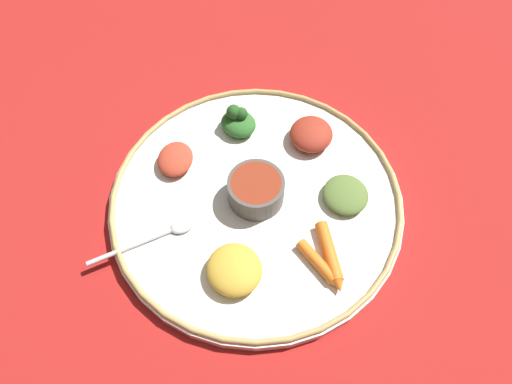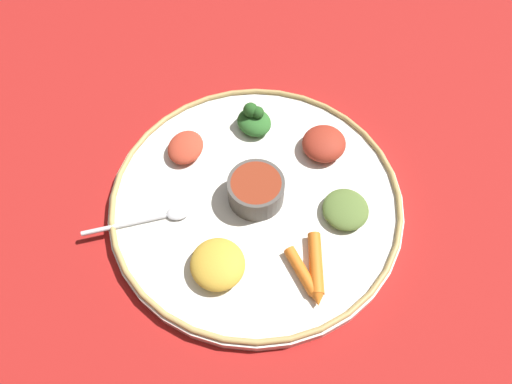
{
  "view_description": "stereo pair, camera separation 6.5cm",
  "coord_description": "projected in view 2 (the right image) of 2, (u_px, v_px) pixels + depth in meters",
  "views": [
    {
      "loc": [
        -0.31,
        0.13,
        0.59
      ],
      "look_at": [
        0.0,
        0.0,
        0.03
      ],
      "focal_mm": 32.09,
      "sensor_mm": 36.0,
      "label": 1
    },
    {
      "loc": [
        -0.33,
        0.07,
        0.59
      ],
      "look_at": [
        0.0,
        0.0,
        0.03
      ],
      "focal_mm": 32.09,
      "sensor_mm": 36.0,
      "label": 2
    }
  ],
  "objects": [
    {
      "name": "mound_collards",
      "position": [
        346.0,
        209.0,
        0.64
      ],
      "size": [
        0.09,
        0.09,
        0.02
      ],
      "primitive_type": "ellipsoid",
      "rotation": [
        0.0,
        0.0,
        4.35
      ],
      "color": "#567033",
      "rests_on": "platter"
    },
    {
      "name": "ground_plane",
      "position": [
        256.0,
        203.0,
        0.68
      ],
      "size": [
        2.4,
        2.4,
        0.0
      ],
      "primitive_type": "plane",
      "color": "maroon"
    },
    {
      "name": "mound_berbere_red",
      "position": [
        186.0,
        147.0,
        0.7
      ],
      "size": [
        0.08,
        0.08,
        0.02
      ],
      "primitive_type": "ellipsoid",
      "rotation": [
        0.0,
        0.0,
        5.79
      ],
      "color": "#B73D28",
      "rests_on": "platter"
    },
    {
      "name": "carrot_outer",
      "position": [
        316.0,
        268.0,
        0.6
      ],
      "size": [
        0.1,
        0.04,
        0.02
      ],
      "color": "orange",
      "rests_on": "platter"
    },
    {
      "name": "platter_rim",
      "position": [
        256.0,
        196.0,
        0.66
      ],
      "size": [
        0.42,
        0.42,
        0.01
      ],
      "primitive_type": "torus",
      "color": "tan",
      "rests_on": "platter"
    },
    {
      "name": "spoon",
      "position": [
        155.0,
        218.0,
        0.64
      ],
      "size": [
        0.03,
        0.15,
        0.01
      ],
      "color": "silver",
      "rests_on": "platter"
    },
    {
      "name": "carrot_near_spoon",
      "position": [
        304.0,
        275.0,
        0.6
      ],
      "size": [
        0.08,
        0.04,
        0.02
      ],
      "color": "orange",
      "rests_on": "platter"
    },
    {
      "name": "platter",
      "position": [
        256.0,
        200.0,
        0.67
      ],
      "size": [
        0.43,
        0.43,
        0.02
      ],
      "primitive_type": "cylinder",
      "color": "white",
      "rests_on": "ground_plane"
    },
    {
      "name": "center_bowl",
      "position": [
        256.0,
        189.0,
        0.65
      ],
      "size": [
        0.08,
        0.08,
        0.04
      ],
      "color": "#4C4742",
      "rests_on": "platter"
    },
    {
      "name": "greens_pile",
      "position": [
        254.0,
        119.0,
        0.72
      ],
      "size": [
        0.07,
        0.07,
        0.05
      ],
      "color": "#2D6628",
      "rests_on": "platter"
    },
    {
      "name": "mound_lentil_yellow",
      "position": [
        218.0,
        264.0,
        0.6
      ],
      "size": [
        0.08,
        0.08,
        0.03
      ],
      "primitive_type": "ellipsoid",
      "rotation": [
        0.0,
        0.0,
        4.82
      ],
      "color": "gold",
      "rests_on": "platter"
    },
    {
      "name": "mound_beet",
      "position": [
        324.0,
        143.0,
        0.7
      ],
      "size": [
        0.1,
        0.1,
        0.03
      ],
      "primitive_type": "ellipsoid",
      "rotation": [
        0.0,
        0.0,
        5.62
      ],
      "color": "maroon",
      "rests_on": "platter"
    }
  ]
}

